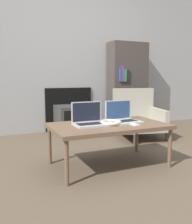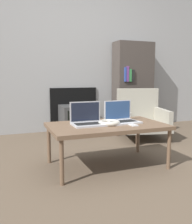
{
  "view_description": "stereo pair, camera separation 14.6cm",
  "coord_description": "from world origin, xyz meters",
  "px_view_note": "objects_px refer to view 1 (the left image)",
  "views": [
    {
      "loc": [
        -1.07,
        -1.92,
        0.87
      ],
      "look_at": [
        0.0,
        0.5,
        0.49
      ],
      "focal_mm": 40.0,
      "sensor_mm": 36.0,
      "label": 1
    },
    {
      "loc": [
        -0.94,
        -1.97,
        0.87
      ],
      "look_at": [
        0.0,
        0.5,
        0.49
      ],
      "focal_mm": 40.0,
      "sensor_mm": 36.0,
      "label": 2
    }
  ],
  "objects_px": {
    "laptop_right": "(122,117)",
    "armchair": "(137,116)",
    "laptop_left": "(89,120)",
    "phone": "(134,124)",
    "tv": "(74,119)",
    "headphones": "(111,122)"
  },
  "relations": [
    {
      "from": "laptop_left",
      "to": "headphones",
      "type": "distance_m",
      "value": 0.21
    },
    {
      "from": "laptop_left",
      "to": "laptop_right",
      "type": "distance_m",
      "value": 0.36
    },
    {
      "from": "headphones",
      "to": "tv",
      "type": "bearing_deg",
      "value": 84.67
    },
    {
      "from": "laptop_right",
      "to": "phone",
      "type": "distance_m",
      "value": 0.18
    },
    {
      "from": "laptop_left",
      "to": "armchair",
      "type": "relative_size",
      "value": 0.39
    },
    {
      "from": "tv",
      "to": "phone",
      "type": "bearing_deg",
      "value": -88.33
    },
    {
      "from": "headphones",
      "to": "tv",
      "type": "relative_size",
      "value": 0.4
    },
    {
      "from": "headphones",
      "to": "tv",
      "type": "distance_m",
      "value": 1.56
    },
    {
      "from": "laptop_left",
      "to": "laptop_right",
      "type": "relative_size",
      "value": 0.94
    },
    {
      "from": "laptop_right",
      "to": "armchair",
      "type": "distance_m",
      "value": 1.15
    },
    {
      "from": "phone",
      "to": "headphones",
      "type": "bearing_deg",
      "value": 151.45
    },
    {
      "from": "laptop_left",
      "to": "armchair",
      "type": "height_order",
      "value": "armchair"
    },
    {
      "from": "laptop_left",
      "to": "phone",
      "type": "distance_m",
      "value": 0.43
    },
    {
      "from": "armchair",
      "to": "laptop_left",
      "type": "bearing_deg",
      "value": -128.79
    },
    {
      "from": "headphones",
      "to": "armchair",
      "type": "relative_size",
      "value": 0.26
    },
    {
      "from": "laptop_left",
      "to": "tv",
      "type": "relative_size",
      "value": 0.59
    },
    {
      "from": "tv",
      "to": "armchair",
      "type": "distance_m",
      "value": 0.98
    },
    {
      "from": "laptop_left",
      "to": "phone",
      "type": "xyz_separation_m",
      "value": [
        0.39,
        -0.18,
        -0.04
      ]
    },
    {
      "from": "laptop_right",
      "to": "armchair",
      "type": "relative_size",
      "value": 0.42
    },
    {
      "from": "laptop_right",
      "to": "laptop_left",
      "type": "bearing_deg",
      "value": 174.7
    },
    {
      "from": "headphones",
      "to": "laptop_right",
      "type": "bearing_deg",
      "value": 23.62
    },
    {
      "from": "tv",
      "to": "headphones",
      "type": "bearing_deg",
      "value": -95.33
    }
  ]
}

